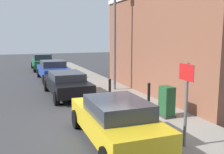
% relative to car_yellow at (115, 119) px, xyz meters
% --- Properties ---
extents(ground, '(80.00, 80.00, 0.00)m').
position_rel_car_yellow_xyz_m(ground, '(0.46, 1.81, -0.72)').
color(ground, '#38383A').
extents(sidewalk, '(2.44, 30.00, 0.15)m').
position_rel_car_yellow_xyz_m(sidewalk, '(2.44, 7.81, -0.65)').
color(sidewalk, gray).
rests_on(sidewalk, ground).
extents(corner_building, '(6.86, 10.18, 8.53)m').
position_rel_car_yellow_xyz_m(corner_building, '(7.04, 4.90, 3.55)').
color(corner_building, brown).
rests_on(corner_building, ground).
extents(car_yellow, '(1.91, 4.30, 1.36)m').
position_rel_car_yellow_xyz_m(car_yellow, '(0.00, 0.00, 0.00)').
color(car_yellow, gold).
rests_on(car_yellow, ground).
extents(car_black, '(1.94, 4.43, 1.28)m').
position_rel_car_yellow_xyz_m(car_black, '(-0.09, 6.58, -0.03)').
color(car_black, black).
rests_on(car_black, ground).
extents(car_blue, '(1.98, 4.39, 1.40)m').
position_rel_car_yellow_xyz_m(car_blue, '(0.06, 12.08, 0.01)').
color(car_blue, navy).
rests_on(car_blue, ground).
extents(car_green, '(1.87, 4.25, 1.52)m').
position_rel_car_yellow_xyz_m(car_green, '(-0.04, 18.05, 0.06)').
color(car_green, '#195933').
rests_on(car_green, ground).
extents(utility_cabinet, '(0.46, 0.61, 1.15)m').
position_rel_car_yellow_xyz_m(utility_cabinet, '(2.56, 1.21, -0.04)').
color(utility_cabinet, '#1E4C28').
rests_on(utility_cabinet, sidewalk).
extents(bollard_near_cabinet, '(0.14, 0.14, 1.04)m').
position_rel_car_yellow_xyz_m(bollard_near_cabinet, '(2.66, 2.73, -0.02)').
color(bollard_near_cabinet, black).
rests_on(bollard_near_cabinet, sidewalk).
extents(bollard_far_kerb, '(0.14, 0.14, 1.04)m').
position_rel_car_yellow_xyz_m(bollard_far_kerb, '(1.47, 4.30, -0.02)').
color(bollard_far_kerb, black).
rests_on(bollard_far_kerb, sidewalk).
extents(street_sign, '(0.08, 0.60, 2.30)m').
position_rel_car_yellow_xyz_m(street_sign, '(1.53, -1.23, 0.94)').
color(street_sign, '#59595B').
rests_on(street_sign, sidewalk).
extents(lamppost, '(0.20, 0.44, 5.72)m').
position_rel_car_yellow_xyz_m(lamppost, '(2.65, 6.59, 2.58)').
color(lamppost, '#59595B').
rests_on(lamppost, sidewalk).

